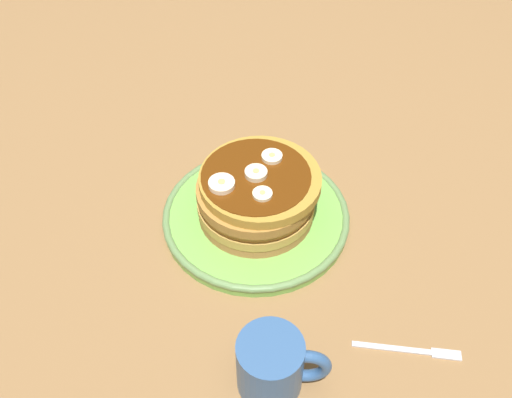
# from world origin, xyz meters

# --- Properties ---
(ground_plane) EXTENTS (1.40, 1.40, 0.03)m
(ground_plane) POSITION_xyz_m (0.00, 0.00, -0.01)
(ground_plane) COLOR olive
(plate) EXTENTS (0.27, 0.27, 0.02)m
(plate) POSITION_xyz_m (0.00, 0.00, 0.01)
(plate) COLOR #72B74C
(plate) RESTS_ON ground_plane
(pancake_stack) EXTENTS (0.18, 0.17, 0.08)m
(pancake_stack) POSITION_xyz_m (0.00, 0.00, 0.05)
(pancake_stack) COLOR #BC7743
(pancake_stack) RESTS_ON plate
(banana_slice_0) EXTENTS (0.03, 0.03, 0.01)m
(banana_slice_0) POSITION_xyz_m (0.00, -0.00, 0.10)
(banana_slice_0) COLOR beige
(banana_slice_0) RESTS_ON pancake_stack
(banana_slice_1) EXTENTS (0.03, 0.03, 0.01)m
(banana_slice_1) POSITION_xyz_m (0.02, 0.03, 0.09)
(banana_slice_1) COLOR #FCEBBC
(banana_slice_1) RESTS_ON pancake_stack
(banana_slice_2) EXTENTS (0.03, 0.03, 0.01)m
(banana_slice_2) POSITION_xyz_m (0.01, -0.04, 0.09)
(banana_slice_2) COLOR beige
(banana_slice_2) RESTS_ON pancake_stack
(banana_slice_3) EXTENTS (0.04, 0.04, 0.01)m
(banana_slice_3) POSITION_xyz_m (-0.04, -0.02, 0.10)
(banana_slice_3) COLOR #FEE8C1
(banana_slice_3) RESTS_ON pancake_stack
(coffee_mug) EXTENTS (0.11, 0.07, 0.08)m
(coffee_mug) POSITION_xyz_m (0.03, -0.25, 0.04)
(coffee_mug) COLOR #33598C
(coffee_mug) RESTS_ON ground_plane
(fork) EXTENTS (0.13, 0.02, 0.01)m
(fork) POSITION_xyz_m (0.20, -0.20, 0.00)
(fork) COLOR silver
(fork) RESTS_ON ground_plane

